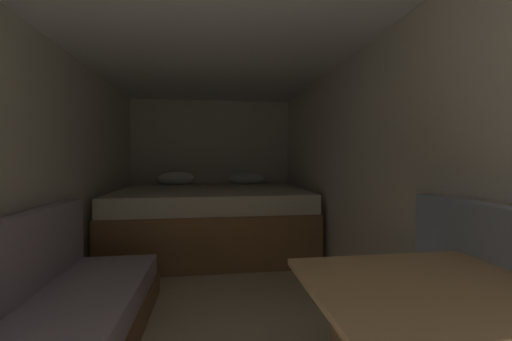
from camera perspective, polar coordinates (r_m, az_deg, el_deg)
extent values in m
plane|color=beige|center=(2.67, -7.83, -23.71)|extent=(7.06, 7.06, 0.00)
cube|color=beige|center=(4.96, -8.03, 0.65)|extent=(2.53, 0.05, 2.07)
cube|color=beige|center=(2.71, -35.27, -0.94)|extent=(0.05, 5.06, 2.07)
cube|color=beige|center=(2.71, 19.30, -0.67)|extent=(0.05, 5.06, 2.07)
cube|color=white|center=(2.58, -8.08, 23.37)|extent=(2.53, 5.06, 0.05)
cube|color=olive|center=(4.10, -7.96, -10.22)|extent=(2.31, 1.76, 0.58)
cube|color=beige|center=(4.04, -7.99, -4.79)|extent=(2.27, 1.72, 0.21)
ellipsoid|color=white|center=(4.73, -14.34, -1.40)|extent=(0.53, 0.28, 0.19)
ellipsoid|color=white|center=(4.73, -1.70, -1.33)|extent=(0.53, 0.28, 0.19)
cube|color=tan|center=(1.25, 28.71, -18.18)|extent=(0.80, 0.64, 0.02)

